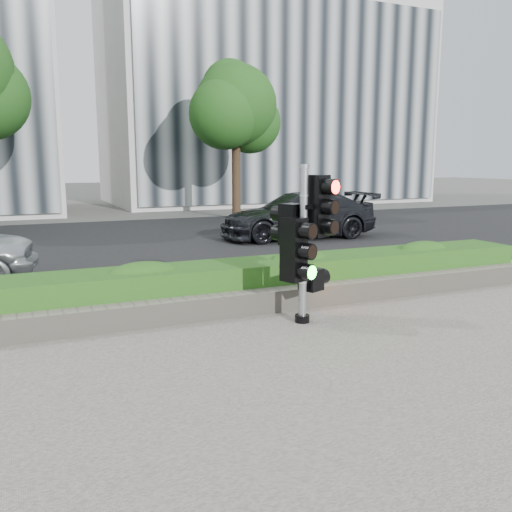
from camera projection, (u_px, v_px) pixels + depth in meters
name	position (u px, v px, depth m)	size (l,w,h in m)	color
ground	(290.00, 358.00, 6.56)	(120.00, 120.00, 0.00)	#51514C
sidewalk	(434.00, 458.00, 4.30)	(16.00, 11.00, 0.03)	#9E9389
road	(130.00, 244.00, 15.57)	(60.00, 13.00, 0.02)	black
curb	(206.00, 295.00, 9.39)	(60.00, 0.25, 0.12)	gray
stone_wall	(232.00, 304.00, 8.24)	(12.00, 0.32, 0.34)	gray
hedge	(218.00, 285.00, 8.80)	(12.00, 1.00, 0.68)	#44952E
building_right	(262.00, 100.00, 32.44)	(18.00, 10.00, 12.00)	#B7B7B2
tree_right	(235.00, 109.00, 21.99)	(4.10, 3.58, 6.53)	black
traffic_signal	(303.00, 236.00, 7.75)	(0.83, 0.74, 2.28)	black
car_dark	(298.00, 215.00, 16.66)	(1.99, 4.89, 1.42)	black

